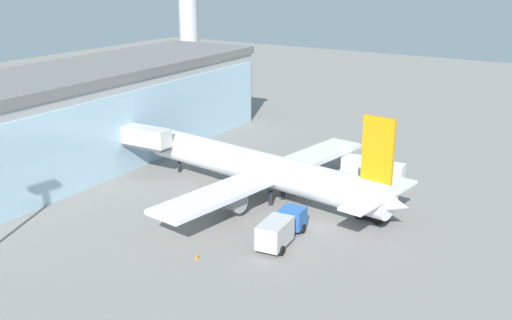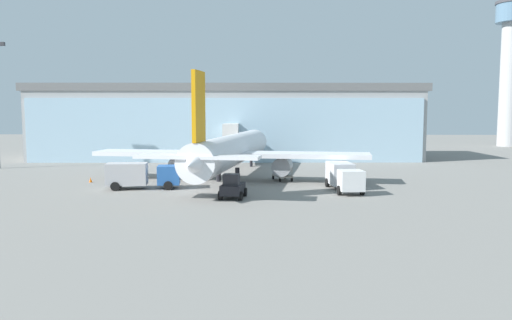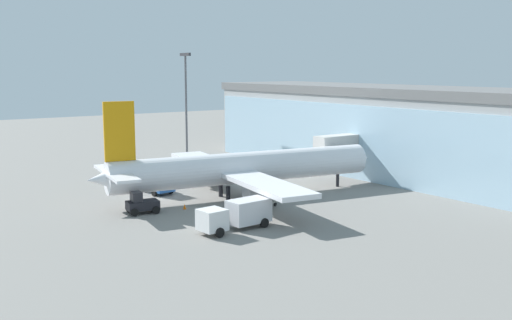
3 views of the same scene
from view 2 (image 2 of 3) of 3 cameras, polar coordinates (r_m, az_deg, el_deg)
name	(u,v)px [view 2 (image 2 of 3)]	position (r m, az deg, el deg)	size (l,w,h in m)	color
ground	(199,192)	(49.46, -6.54, -3.60)	(240.00, 240.00, 0.00)	gray
terminal_building	(228,122)	(84.46, -3.27, 4.38)	(63.71, 18.21, 12.18)	#A0A0A0
jet_bridge	(232,132)	(75.97, -2.78, 3.16)	(2.57, 11.34, 6.05)	beige
control_tower	(511,62)	(126.22, 27.14, 9.94)	(7.64, 7.64, 31.93)	#B0B0B0
airplane	(231,151)	(57.57, -2.83, 1.06)	(31.62, 35.41, 11.38)	silver
catering_truck	(141,175)	(51.98, -13.06, -1.63)	(7.51, 3.19, 2.65)	#2659A5
fuel_truck	(343,176)	(50.46, 9.96, -1.79)	(3.09, 7.48, 2.65)	silver
baggage_cart	(282,176)	(57.06, 3.03, -1.84)	(2.42, 3.17, 1.50)	#9E998C
pushback_tug	(233,188)	(45.29, -2.69, -3.18)	(2.53, 3.41, 2.30)	black
safety_cone_nose	(244,188)	(49.78, -1.34, -3.19)	(0.36, 0.36, 0.55)	orange
safety_cone_wingtip	(91,180)	(58.44, -18.38, -2.16)	(0.36, 0.36, 0.55)	orange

